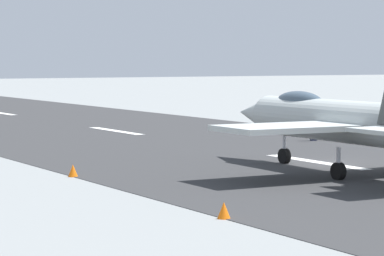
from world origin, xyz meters
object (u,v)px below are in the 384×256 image
Objects in this scene: crew_person at (314,128)px; marker_cone_near at (224,210)px; fighter_jet at (343,120)px; marker_cone_mid at (73,171)px.

crew_person reaches higher than marker_cone_near.
fighter_jet is 17.42m from crew_person.
fighter_jet reaches higher than marker_cone_mid.
marker_cone_mid is at bearing 66.63° from fighter_jet.
marker_cone_near is at bearing 138.22° from crew_person.
fighter_jet reaches higher than marker_cone_near.
crew_person reaches higher than marker_cone_mid.
fighter_jet is 30.00× the size of marker_cone_mid.
marker_cone_mid is at bearing 0.00° from marker_cone_near.
fighter_jet reaches higher than crew_person.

